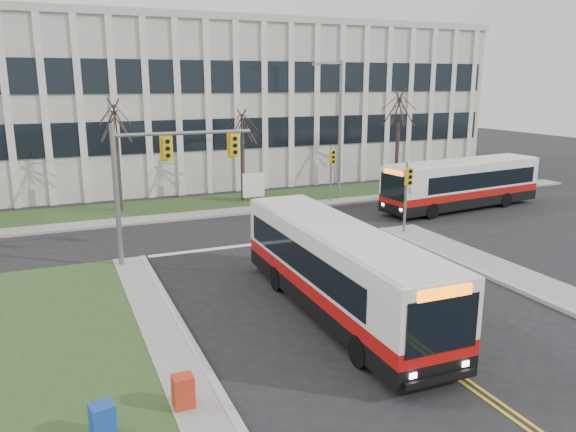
{
  "coord_description": "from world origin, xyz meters",
  "views": [
    {
      "loc": [
        -9.76,
        -17.05,
        7.88
      ],
      "look_at": [
        -0.16,
        5.45,
        2.0
      ],
      "focal_mm": 35.0,
      "sensor_mm": 36.0,
      "label": 1
    }
  ],
  "objects_px": {
    "bus_main": "(338,272)",
    "newspaper_box_red": "(183,394)",
    "streetlight": "(338,123)",
    "newspaper_box_blue": "(103,424)",
    "bus_cross": "(462,185)",
    "directory_sign": "(254,185)"
  },
  "relations": [
    {
      "from": "newspaper_box_red",
      "to": "bus_cross",
      "type": "bearing_deg",
      "value": 35.07
    },
    {
      "from": "streetlight",
      "to": "bus_main",
      "type": "distance_m",
      "value": 19.71
    },
    {
      "from": "bus_main",
      "to": "newspaper_box_red",
      "type": "height_order",
      "value": "bus_main"
    },
    {
      "from": "streetlight",
      "to": "newspaper_box_blue",
      "type": "bearing_deg",
      "value": -128.74
    },
    {
      "from": "bus_cross",
      "to": "newspaper_box_red",
      "type": "bearing_deg",
      "value": -60.98
    },
    {
      "from": "bus_main",
      "to": "newspaper_box_red",
      "type": "distance_m",
      "value": 7.44
    },
    {
      "from": "streetlight",
      "to": "directory_sign",
      "type": "distance_m",
      "value": 6.96
    },
    {
      "from": "bus_cross",
      "to": "newspaper_box_blue",
      "type": "bearing_deg",
      "value": -62.4
    },
    {
      "from": "streetlight",
      "to": "directory_sign",
      "type": "xyz_separation_m",
      "value": [
        -5.53,
        1.3,
        -4.02
      ]
    },
    {
      "from": "streetlight",
      "to": "directory_sign",
      "type": "height_order",
      "value": "streetlight"
    },
    {
      "from": "newspaper_box_red",
      "to": "directory_sign",
      "type": "bearing_deg",
      "value": 65.4
    },
    {
      "from": "directory_sign",
      "to": "newspaper_box_blue",
      "type": "distance_m",
      "value": 25.64
    },
    {
      "from": "newspaper_box_blue",
      "to": "newspaper_box_red",
      "type": "height_order",
      "value": "same"
    },
    {
      "from": "bus_main",
      "to": "newspaper_box_blue",
      "type": "height_order",
      "value": "bus_main"
    },
    {
      "from": "newspaper_box_red",
      "to": "bus_main",
      "type": "bearing_deg",
      "value": 30.64
    },
    {
      "from": "bus_cross",
      "to": "newspaper_box_blue",
      "type": "height_order",
      "value": "bus_cross"
    },
    {
      "from": "bus_main",
      "to": "bus_cross",
      "type": "distance_m",
      "value": 18.95
    },
    {
      "from": "streetlight",
      "to": "bus_cross",
      "type": "bearing_deg",
      "value": -42.9
    },
    {
      "from": "bus_main",
      "to": "newspaper_box_red",
      "type": "relative_size",
      "value": 12.02
    },
    {
      "from": "directory_sign",
      "to": "newspaper_box_blue",
      "type": "relative_size",
      "value": 2.11
    },
    {
      "from": "bus_cross",
      "to": "streetlight",
      "type": "bearing_deg",
      "value": -139.82
    },
    {
      "from": "streetlight",
      "to": "directory_sign",
      "type": "bearing_deg",
      "value": 166.77
    }
  ]
}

